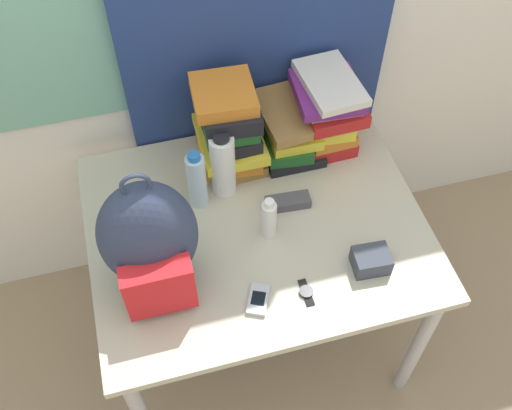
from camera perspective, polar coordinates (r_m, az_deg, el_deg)
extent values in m
cube|color=silver|center=(2.02, -4.20, 18.63)|extent=(6.00, 0.05, 2.50)
cube|color=#75B299|center=(1.95, -17.41, 16.75)|extent=(1.10, 0.01, 0.80)
cube|color=navy|center=(2.00, 0.22, 18.41)|extent=(0.94, 0.04, 2.50)
cube|color=#B7B299|center=(1.99, 0.00, -2.02)|extent=(1.10, 0.90, 0.03)
cylinder|color=#B2B2B7|center=(2.28, 15.23, -12.72)|extent=(0.05, 0.05, 0.73)
cylinder|color=#B2B2B7|center=(2.52, -13.40, -2.37)|extent=(0.05, 0.05, 0.73)
cylinder|color=#B2B2B7|center=(2.64, 8.21, 2.22)|extent=(0.05, 0.05, 0.73)
ellipsoid|color=#2D3851|center=(1.72, -10.22, -2.92)|extent=(0.29, 0.20, 0.42)
cube|color=red|center=(1.73, -9.19, -7.76)|extent=(0.20, 0.07, 0.19)
torus|color=#2D3851|center=(1.55, -11.40, 1.87)|extent=(0.08, 0.01, 0.08)
cube|color=olive|center=(2.14, -2.25, 4.59)|extent=(0.21, 0.23, 0.04)
cube|color=orange|center=(2.12, -2.72, 5.71)|extent=(0.23, 0.29, 0.05)
cube|color=yellow|center=(2.08, -2.47, 6.31)|extent=(0.22, 0.28, 0.04)
cube|color=black|center=(2.06, -2.65, 7.41)|extent=(0.18, 0.27, 0.05)
cube|color=#1E5623|center=(2.01, -2.69, 8.26)|extent=(0.19, 0.23, 0.05)
cube|color=black|center=(1.97, -2.52, 9.38)|extent=(0.20, 0.26, 0.06)
cube|color=orange|center=(1.94, -3.13, 10.48)|extent=(0.21, 0.22, 0.05)
cube|color=black|center=(2.20, 3.09, 5.99)|extent=(0.21, 0.27, 0.04)
cube|color=#1E5623|center=(2.16, 2.76, 6.70)|extent=(0.18, 0.29, 0.05)
cube|color=yellow|center=(2.13, 3.41, 7.32)|extent=(0.18, 0.23, 0.04)
cube|color=olive|center=(2.11, 3.38, 8.27)|extent=(0.21, 0.25, 0.03)
cube|color=olive|center=(2.08, 3.18, 8.80)|extent=(0.22, 0.29, 0.04)
cube|color=red|center=(2.22, 6.18, 6.60)|extent=(0.21, 0.24, 0.05)
cube|color=orange|center=(2.19, 6.67, 7.49)|extent=(0.17, 0.23, 0.04)
cube|color=yellow|center=(2.15, 6.36, 8.50)|extent=(0.20, 0.25, 0.06)
cube|color=red|center=(2.12, 6.91, 9.68)|extent=(0.21, 0.28, 0.05)
cube|color=silver|center=(2.09, 7.03, 10.29)|extent=(0.19, 0.22, 0.02)
cube|color=#6B2370|center=(2.06, 6.79, 10.71)|extent=(0.23, 0.25, 0.04)
cube|color=silver|center=(2.04, 7.10, 11.49)|extent=(0.19, 0.29, 0.03)
cylinder|color=silver|center=(1.96, -5.65, 2.28)|extent=(0.06, 0.06, 0.22)
cylinder|color=#286BB7|center=(1.87, -5.93, 4.62)|extent=(0.04, 0.04, 0.02)
cylinder|color=white|center=(1.98, -3.17, 3.80)|extent=(0.08, 0.08, 0.25)
cylinder|color=black|center=(1.88, -3.35, 6.50)|extent=(0.05, 0.05, 0.02)
cylinder|color=white|center=(1.90, 1.23, -1.40)|extent=(0.05, 0.05, 0.15)
cylinder|color=white|center=(1.83, 1.27, 0.15)|extent=(0.03, 0.03, 0.02)
cube|color=#B7BCC6|center=(1.82, 0.22, -9.00)|extent=(0.10, 0.12, 0.02)
cube|color=black|center=(1.81, 0.22, -8.87)|extent=(0.06, 0.06, 0.00)
cube|color=#47474C|center=(2.02, 3.06, 0.29)|extent=(0.15, 0.07, 0.04)
cube|color=#383D47|center=(1.90, 10.89, -5.21)|extent=(0.12, 0.10, 0.07)
cube|color=black|center=(1.85, 4.80, -8.31)|extent=(0.03, 0.09, 0.00)
cylinder|color=#232328|center=(1.84, 4.81, -8.25)|extent=(0.04, 0.04, 0.01)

